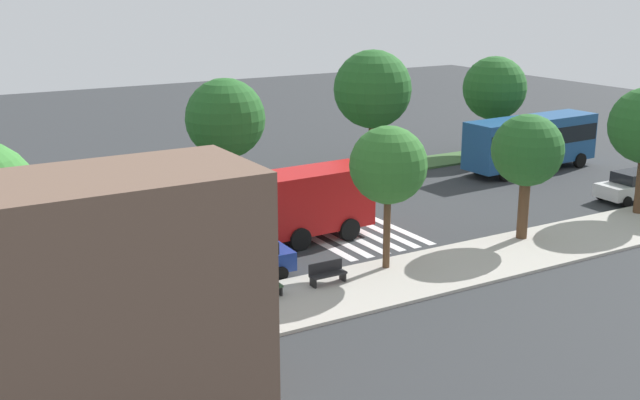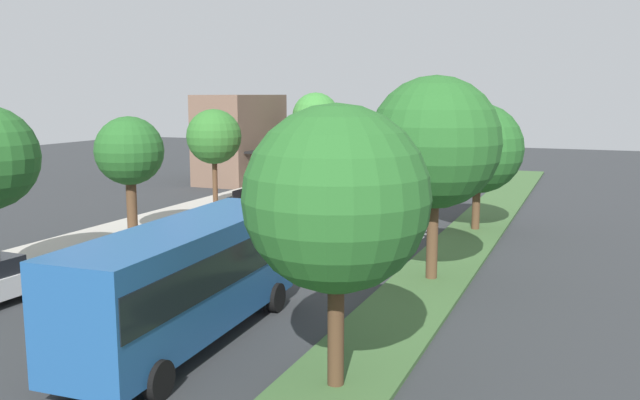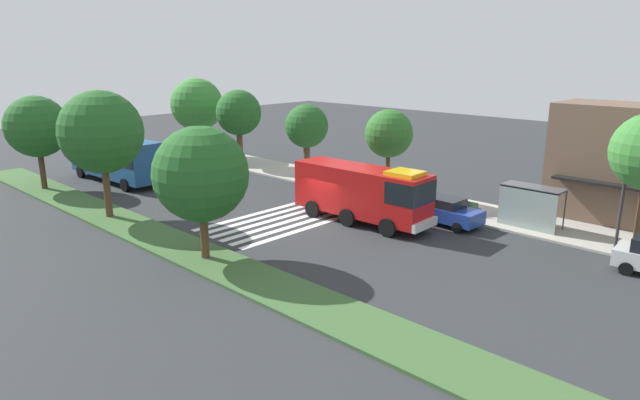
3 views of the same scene
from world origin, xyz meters
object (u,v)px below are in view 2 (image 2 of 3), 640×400
at_px(bus_stop_shelter, 282,166).
at_px(sidewalk_tree_center, 129,152).
at_px(transit_bus, 187,274).
at_px(street_lamp, 316,134).
at_px(median_tree_far_west, 336,199).
at_px(median_tree_center, 478,149).
at_px(bench_near_shelter, 258,190).
at_px(fire_truck, 311,180).
at_px(sidewalk_tree_east, 214,137).
at_px(parked_car_mid, 289,188).
at_px(parked_car_east, 347,170).
at_px(median_tree_west, 435,143).
at_px(bench_west_of_shelter, 237,196).
at_px(sidewalk_tree_far_east, 316,117).

xyz_separation_m(bus_stop_shelter, sidewalk_tree_center, (-18.34, -0.29, 2.58)).
xyz_separation_m(transit_bus, street_lamp, (34.60, 10.29, 1.98)).
relative_size(bus_stop_shelter, median_tree_far_west, 0.50).
bearing_deg(median_tree_center, street_lamp, 46.22).
height_order(bench_near_shelter, sidewalk_tree_center, sidewalk_tree_center).
height_order(fire_truck, bench_near_shelter, fire_truck).
distance_m(bus_stop_shelter, median_tree_far_west, 34.95).
bearing_deg(transit_bus, sidewalk_tree_east, -153.39).
relative_size(fire_truck, bus_stop_shelter, 2.65).
distance_m(parked_car_mid, median_tree_far_west, 30.19).
relative_size(parked_car_east, sidewalk_tree_center, 0.71).
relative_size(sidewalk_tree_center, median_tree_west, 0.77).
bearing_deg(parked_car_east, bench_west_of_shelter, 167.16).
xyz_separation_m(fire_truck, median_tree_center, (-1.95, -10.43, 2.45)).
bearing_deg(sidewalk_tree_far_east, bench_west_of_shelter, 178.60).
distance_m(bench_west_of_shelter, street_lamp, 12.60).
relative_size(bench_west_of_shelter, median_tree_far_west, 0.23).
bearing_deg(street_lamp, median_tree_center, -133.78).
bearing_deg(bench_near_shelter, sidewalk_tree_center, -178.73).
bearing_deg(fire_truck, street_lamp, 19.25).
relative_size(street_lamp, median_tree_far_west, 0.97).
xyz_separation_m(parked_car_mid, parked_car_east, (11.90, -0.01, 0.03)).
distance_m(parked_car_mid, sidewalk_tree_far_east, 11.36).
height_order(parked_car_mid, parked_car_east, parked_car_east).
xyz_separation_m(sidewalk_tree_center, sidewalk_tree_east, (8.11, 0.00, 0.26)).
bearing_deg(parked_car_east, street_lamp, 142.30).
bearing_deg(sidewalk_tree_east, median_tree_west, -122.24).
bearing_deg(sidewalk_tree_east, parked_car_east, -7.01).
distance_m(parked_car_east, sidewalk_tree_center, 26.35).
distance_m(transit_bus, sidewalk_tree_east, 22.22).
bearing_deg(median_tree_far_west, bench_west_of_shelter, 34.18).
relative_size(sidewalk_tree_far_east, median_tree_far_west, 1.04).
height_order(sidewalk_tree_center, sidewalk_tree_east, sidewalk_tree_east).
distance_m(bench_near_shelter, sidewalk_tree_east, 7.49).
distance_m(fire_truck, transit_bus, 22.35).
bearing_deg(transit_bus, parked_car_mid, -163.81).
relative_size(sidewalk_tree_center, sidewalk_tree_far_east, 0.84).
height_order(parked_car_mid, sidewalk_tree_far_east, sidewalk_tree_far_east).
xyz_separation_m(fire_truck, parked_car_mid, (3.59, 3.24, -1.15)).
bearing_deg(sidewalk_tree_center, street_lamp, -0.98).
relative_size(fire_truck, transit_bus, 0.91).
bearing_deg(parked_car_east, median_tree_west, -157.02).
bearing_deg(bench_west_of_shelter, median_tree_west, -129.24).
relative_size(parked_car_east, sidewalk_tree_far_east, 0.60).
height_order(transit_bus, sidewalk_tree_east, sidewalk_tree_east).
relative_size(street_lamp, sidewalk_tree_center, 1.11).
height_order(bench_west_of_shelter, sidewalk_tree_east, sidewalk_tree_east).
xyz_separation_m(bench_west_of_shelter, sidewalk_tree_east, (-3.21, -0.32, 4.14)).
height_order(bus_stop_shelter, sidewalk_tree_center, sidewalk_tree_center).
height_order(sidewalk_tree_center, sidewalk_tree_far_east, sidewalk_tree_far_east).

